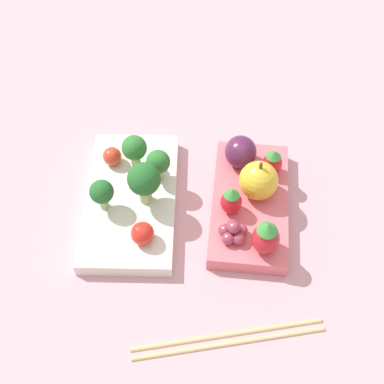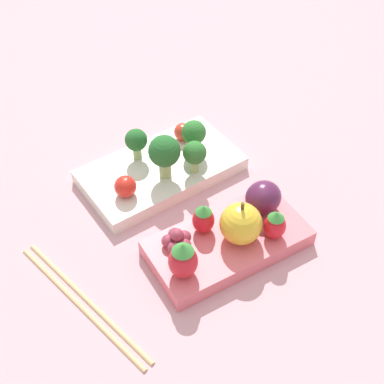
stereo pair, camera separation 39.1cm
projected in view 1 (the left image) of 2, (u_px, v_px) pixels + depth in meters
The scene contains 16 objects.
ground_plane at pixel (196, 209), 0.68m from camera, with size 4.00×4.00×0.00m, color #C6939E.
bento_box_savoury at pixel (133, 200), 0.67m from camera, with size 0.21×0.11×0.02m.
bento_box_fruit at pixel (252, 204), 0.67m from camera, with size 0.19×0.11×0.02m.
broccoli_floret_0 at pixel (160, 163), 0.66m from camera, with size 0.03×0.03×0.05m.
broccoli_floret_1 at pixel (136, 149), 0.67m from camera, with size 0.03×0.03×0.05m.
broccoli_floret_2 at pixel (104, 193), 0.63m from camera, with size 0.03×0.03×0.04m.
broccoli_floret_3 at pixel (146, 180), 0.63m from camera, with size 0.04×0.04×0.06m.
cherry_tomato_0 at pixel (145, 233), 0.62m from camera, with size 0.03×0.03×0.03m.
cherry_tomato_1 at pixel (114, 156), 0.69m from camera, with size 0.02×0.02×0.02m.
apple at pixel (260, 181), 0.65m from camera, with size 0.05×0.05×0.06m.
strawberry_0 at pixel (233, 201), 0.63m from camera, with size 0.03×0.03×0.04m.
strawberry_1 at pixel (274, 163), 0.67m from camera, with size 0.03×0.03×0.04m.
strawberry_2 at pixel (268, 237), 0.60m from camera, with size 0.03×0.03×0.05m.
plum at pixel (243, 152), 0.68m from camera, with size 0.04×0.04×0.04m.
grape_cluster at pixel (235, 232), 0.62m from camera, with size 0.03×0.03×0.03m.
chopsticks_pair at pixel (231, 338), 0.57m from camera, with size 0.05×0.21×0.01m.
Camera 1 is at (-0.39, 0.00, 0.55)m, focal length 50.00 mm.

